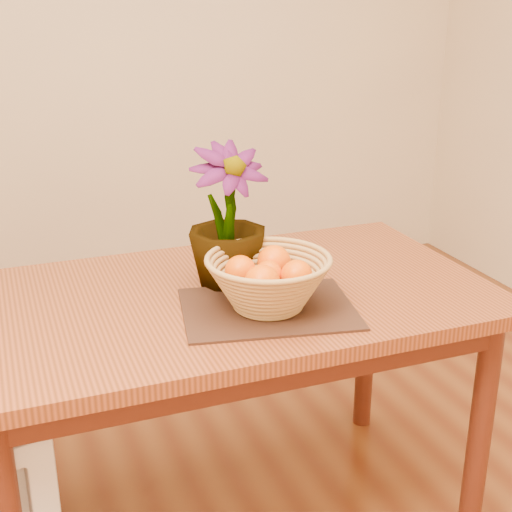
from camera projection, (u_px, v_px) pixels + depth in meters
name	position (u px, v px, depth m)	size (l,w,h in m)	color
wall_back	(96.00, 27.00, 3.41)	(4.00, 0.02, 2.70)	beige
table	(230.00, 321.00, 1.94)	(1.40, 0.80, 0.75)	brown
placemat	(268.00, 309.00, 1.80)	(0.43, 0.32, 0.01)	#331B12
wicker_basket	(268.00, 284.00, 1.78)	(0.32, 0.32, 0.13)	tan
orange_pile	(268.00, 273.00, 1.77)	(0.20, 0.21, 0.09)	#F85604
potted_plant	(227.00, 217.00, 1.90)	(0.22, 0.22, 0.39)	#153F12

